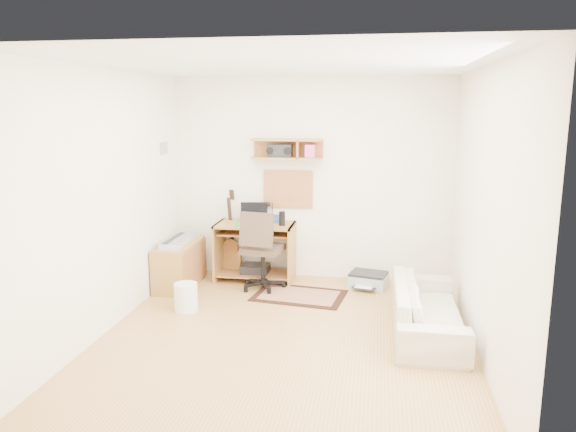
% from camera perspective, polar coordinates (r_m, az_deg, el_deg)
% --- Properties ---
extents(floor, '(3.60, 4.00, 0.01)m').
position_cam_1_polar(floor, '(5.57, -0.24, -12.37)').
color(floor, tan).
rests_on(floor, ground).
extents(ceiling, '(3.60, 4.00, 0.01)m').
position_cam_1_polar(ceiling, '(5.12, -0.26, 15.48)').
color(ceiling, white).
rests_on(ceiling, ground).
extents(back_wall, '(3.60, 0.01, 2.60)m').
position_cam_1_polar(back_wall, '(7.15, 2.43, 3.80)').
color(back_wall, white).
rests_on(back_wall, ground).
extents(left_wall, '(0.01, 4.00, 2.60)m').
position_cam_1_polar(left_wall, '(5.77, -18.23, 1.43)').
color(left_wall, white).
rests_on(left_wall, ground).
extents(right_wall, '(0.01, 4.00, 2.60)m').
position_cam_1_polar(right_wall, '(5.21, 19.74, 0.32)').
color(right_wall, white).
rests_on(right_wall, ground).
extents(wall_shelf, '(0.90, 0.25, 0.26)m').
position_cam_1_polar(wall_shelf, '(7.02, -0.12, 6.96)').
color(wall_shelf, '#A77A3A').
rests_on(wall_shelf, back_wall).
extents(cork_board, '(0.64, 0.03, 0.49)m').
position_cam_1_polar(cork_board, '(7.18, 0.02, 2.80)').
color(cork_board, tan).
rests_on(cork_board, back_wall).
extents(wall_photo, '(0.02, 0.20, 0.15)m').
position_cam_1_polar(wall_photo, '(7.06, -12.71, 6.87)').
color(wall_photo, '#4C8CBF').
rests_on(wall_photo, left_wall).
extents(desk, '(1.00, 0.55, 0.75)m').
position_cam_1_polar(desk, '(7.18, -3.41, -3.72)').
color(desk, '#A77A3A').
rests_on(desk, floor).
extents(laptop, '(0.40, 0.40, 0.27)m').
position_cam_1_polar(laptop, '(7.04, -3.59, 0.24)').
color(laptop, silver).
rests_on(laptop, desk).
extents(speaker, '(0.08, 0.08, 0.18)m').
position_cam_1_polar(speaker, '(6.95, -0.63, -0.26)').
color(speaker, black).
rests_on(speaker, desk).
extents(desk_lamp, '(0.09, 0.09, 0.27)m').
position_cam_1_polar(desk_lamp, '(7.15, -1.64, 0.43)').
color(desk_lamp, black).
rests_on(desk_lamp, desk).
extents(pencil_cup, '(0.07, 0.07, 0.10)m').
position_cam_1_polar(pencil_cup, '(7.12, -1.17, -0.29)').
color(pencil_cup, '#3753A6').
rests_on(pencil_cup, desk).
extents(boombox, '(0.30, 0.14, 0.16)m').
position_cam_1_polar(boombox, '(7.03, -0.87, 6.80)').
color(boombox, black).
rests_on(boombox, wall_shelf).
extents(rug, '(1.14, 0.84, 0.01)m').
position_cam_1_polar(rug, '(6.66, 1.17, -8.20)').
color(rug, tan).
rests_on(rug, floor).
extents(task_chair, '(0.59, 0.59, 1.01)m').
position_cam_1_polar(task_chair, '(6.80, -2.60, -3.42)').
color(task_chair, '#3E3124').
rests_on(task_chair, floor).
extents(cabinet, '(0.40, 0.90, 0.55)m').
position_cam_1_polar(cabinet, '(7.08, -11.17, -4.96)').
color(cabinet, '#A77A3A').
rests_on(cabinet, floor).
extents(music_keyboard, '(0.23, 0.72, 0.06)m').
position_cam_1_polar(music_keyboard, '(7.00, -11.26, -2.55)').
color(music_keyboard, '#B2B5BA').
rests_on(music_keyboard, cabinet).
extents(guitar, '(0.33, 0.23, 1.15)m').
position_cam_1_polar(guitar, '(7.34, -6.00, -1.79)').
color(guitar, '#A76B33').
rests_on(guitar, floor).
extents(waste_basket, '(0.30, 0.30, 0.31)m').
position_cam_1_polar(waste_basket, '(6.27, -10.51, -8.23)').
color(waste_basket, white).
rests_on(waste_basket, floor).
extents(printer, '(0.53, 0.45, 0.17)m').
position_cam_1_polar(printer, '(7.04, 8.31, -6.57)').
color(printer, '#A5A8AA').
rests_on(printer, floor).
extents(sofa, '(0.49, 1.69, 0.66)m').
position_cam_1_polar(sofa, '(5.73, 14.26, -8.46)').
color(sofa, beige).
rests_on(sofa, floor).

